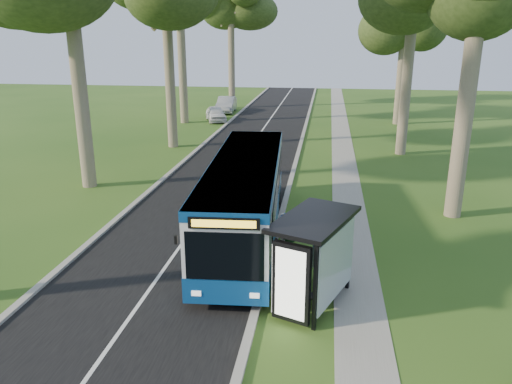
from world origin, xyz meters
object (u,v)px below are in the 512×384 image
bus_stop_sign (282,245)px  litter_bin (289,229)px  car_white (216,114)px  car_silver (226,105)px  bus_shelter (318,249)px  bus (245,198)px

bus_stop_sign → litter_bin: bearing=108.3°
litter_bin → car_white: car_white is taller
car_white → car_silver: 5.42m
bus_stop_sign → car_silver: size_ratio=0.55×
bus_shelter → car_white: bearing=129.0°
litter_bin → car_silver: 33.69m
bus → bus_stop_sign: 4.75m
bus_shelter → bus: bearing=141.0°
bus_stop_sign → car_white: size_ratio=0.66×
bus_shelter → car_white: (-10.09, 32.06, -1.25)m
bus_stop_sign → car_silver: 37.81m
car_white → litter_bin: bearing=-91.6°
bus_stop_sign → litter_bin: bus_stop_sign is taller
litter_bin → bus_shelter: bearing=-76.6°
bus_shelter → litter_bin: (-1.19, 5.02, -1.46)m
bus_stop_sign → bus_shelter: bearing=-19.0°
car_white → car_silver: car_silver is taller
litter_bin → car_silver: bearing=105.5°
bus_shelter → car_white: size_ratio=0.90×
bus_stop_sign → car_silver: (-9.10, 36.69, -0.86)m
bus → car_white: bus is taller
litter_bin → car_white: (-8.90, 27.05, 0.21)m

